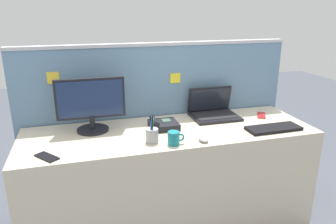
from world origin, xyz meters
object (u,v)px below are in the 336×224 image
(computer_mouse_right_hand, at_px, (203,139))
(coffee_mug, at_px, (174,138))
(pen_cup, at_px, (152,135))
(laptop, at_px, (213,110))
(cell_phone_red_case, at_px, (261,115))
(keyboard_main, at_px, (273,128))
(cell_phone_black_slab, at_px, (47,157))
(desktop_monitor, at_px, (91,103))
(desk_phone, at_px, (163,124))

(computer_mouse_right_hand, bearing_deg, coffee_mug, -173.59)
(pen_cup, distance_m, coffee_mug, 0.14)
(laptop, xyz_separation_m, cell_phone_red_case, (0.38, -0.10, -0.05))
(keyboard_main, height_order, cell_phone_black_slab, keyboard_main)
(keyboard_main, bearing_deg, computer_mouse_right_hand, -175.43)
(desktop_monitor, height_order, cell_phone_red_case, desktop_monitor)
(laptop, xyz_separation_m, computer_mouse_right_hand, (-0.26, -0.45, -0.03))
(pen_cup, relative_size, cell_phone_black_slab, 1.16)
(laptop, relative_size, keyboard_main, 0.92)
(desktop_monitor, relative_size, pen_cup, 2.59)
(computer_mouse_right_hand, bearing_deg, keyboard_main, 11.97)
(cell_phone_black_slab, bearing_deg, cell_phone_red_case, -26.76)
(desk_phone, xyz_separation_m, cell_phone_red_case, (0.83, 0.05, -0.02))
(laptop, bearing_deg, desk_phone, -161.83)
(cell_phone_black_slab, bearing_deg, coffee_mug, -39.94)
(computer_mouse_right_hand, xyz_separation_m, cell_phone_red_case, (0.64, 0.35, -0.01))
(desktop_monitor, relative_size, laptop, 1.30)
(computer_mouse_right_hand, height_order, cell_phone_black_slab, computer_mouse_right_hand)
(desktop_monitor, bearing_deg, coffee_mug, -39.18)
(desktop_monitor, bearing_deg, cell_phone_black_slab, -127.03)
(desk_phone, bearing_deg, pen_cup, -119.75)
(laptop, relative_size, computer_mouse_right_hand, 3.59)
(pen_cup, bearing_deg, cell_phone_red_case, 16.19)
(desktop_monitor, relative_size, keyboard_main, 1.21)
(cell_phone_red_case, height_order, coffee_mug, coffee_mug)
(cell_phone_red_case, bearing_deg, coffee_mug, -127.23)
(desk_phone, distance_m, cell_phone_black_slab, 0.82)
(keyboard_main, xyz_separation_m, cell_phone_black_slab, (-1.51, -0.04, -0.01))
(computer_mouse_right_hand, bearing_deg, laptop, 66.53)
(desktop_monitor, bearing_deg, desk_phone, -10.63)
(coffee_mug, bearing_deg, cell_phone_red_case, 22.79)
(desk_phone, distance_m, cell_phone_red_case, 0.83)
(laptop, height_order, cell_phone_black_slab, laptop)
(computer_mouse_right_hand, bearing_deg, desktop_monitor, 156.40)
(keyboard_main, bearing_deg, laptop, 125.91)
(laptop, bearing_deg, cell_phone_red_case, -14.48)
(cell_phone_red_case, bearing_deg, cell_phone_black_slab, -138.29)
(cell_phone_black_slab, height_order, cell_phone_red_case, same)
(cell_phone_black_slab, relative_size, cell_phone_red_case, 1.02)
(desktop_monitor, height_order, desk_phone, desktop_monitor)
(cell_phone_red_case, distance_m, coffee_mug, 0.91)
(cell_phone_black_slab, distance_m, cell_phone_red_case, 1.63)
(coffee_mug, bearing_deg, desktop_monitor, 140.82)
(desk_phone, xyz_separation_m, cell_phone_black_slab, (-0.77, -0.28, -0.02))
(coffee_mug, bearing_deg, desk_phone, 89.00)
(desk_phone, height_order, cell_phone_black_slab, desk_phone)
(keyboard_main, relative_size, cell_phone_black_slab, 2.50)
(cell_phone_red_case, xyz_separation_m, coffee_mug, (-0.83, -0.35, 0.04))
(keyboard_main, xyz_separation_m, computer_mouse_right_hand, (-0.55, -0.05, 0.01))
(laptop, relative_size, cell_phone_red_case, 2.36)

